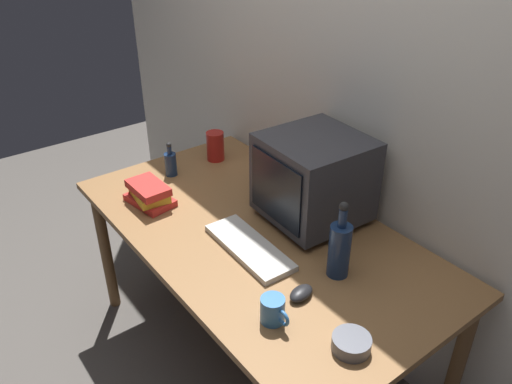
{
  "coord_description": "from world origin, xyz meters",
  "views": [
    {
      "loc": [
        1.35,
        -1.03,
        1.94
      ],
      "look_at": [
        0.0,
        0.0,
        0.93
      ],
      "focal_mm": 35.49,
      "sensor_mm": 36.0,
      "label": 1
    }
  ],
  "objects_px": {
    "mug": "(273,310)",
    "computer_mouse": "(301,293)",
    "bottle_tall": "(340,248)",
    "metal_canister": "(215,146)",
    "book_stack": "(149,194)",
    "keyboard": "(249,247)",
    "cd_spindle": "(351,343)",
    "bottle_short": "(171,163)",
    "crt_monitor": "(314,179)"
  },
  "relations": [
    {
      "from": "bottle_tall",
      "to": "cd_spindle",
      "type": "xyz_separation_m",
      "value": [
        0.28,
        -0.22,
        -0.09
      ]
    },
    {
      "from": "computer_mouse",
      "to": "cd_spindle",
      "type": "xyz_separation_m",
      "value": [
        0.26,
        -0.03,
        0.0
      ]
    },
    {
      "from": "book_stack",
      "to": "metal_canister",
      "type": "relative_size",
      "value": 1.59
    },
    {
      "from": "crt_monitor",
      "to": "cd_spindle",
      "type": "height_order",
      "value": "crt_monitor"
    },
    {
      "from": "crt_monitor",
      "to": "computer_mouse",
      "type": "bearing_deg",
      "value": -46.61
    },
    {
      "from": "keyboard",
      "to": "bottle_tall",
      "type": "bearing_deg",
      "value": 31.26
    },
    {
      "from": "mug",
      "to": "computer_mouse",
      "type": "bearing_deg",
      "value": 100.72
    },
    {
      "from": "computer_mouse",
      "to": "bottle_tall",
      "type": "xyz_separation_m",
      "value": [
        -0.01,
        0.19,
        0.1
      ]
    },
    {
      "from": "cd_spindle",
      "to": "keyboard",
      "type": "bearing_deg",
      "value": 175.24
    },
    {
      "from": "bottle_tall",
      "to": "mug",
      "type": "bearing_deg",
      "value": -82.81
    },
    {
      "from": "keyboard",
      "to": "cd_spindle",
      "type": "distance_m",
      "value": 0.58
    },
    {
      "from": "bottle_tall",
      "to": "mug",
      "type": "xyz_separation_m",
      "value": [
        0.04,
        -0.33,
        -0.07
      ]
    },
    {
      "from": "crt_monitor",
      "to": "bottle_short",
      "type": "bearing_deg",
      "value": -157.91
    },
    {
      "from": "keyboard",
      "to": "book_stack",
      "type": "relative_size",
      "value": 1.76
    },
    {
      "from": "bottle_tall",
      "to": "cd_spindle",
      "type": "distance_m",
      "value": 0.36
    },
    {
      "from": "computer_mouse",
      "to": "metal_canister",
      "type": "relative_size",
      "value": 0.67
    },
    {
      "from": "book_stack",
      "to": "metal_canister",
      "type": "xyz_separation_m",
      "value": [
        -0.19,
        0.47,
        0.03
      ]
    },
    {
      "from": "crt_monitor",
      "to": "keyboard",
      "type": "bearing_deg",
      "value": -87.03
    },
    {
      "from": "bottle_short",
      "to": "cd_spindle",
      "type": "bearing_deg",
      "value": -4.67
    },
    {
      "from": "keyboard",
      "to": "computer_mouse",
      "type": "bearing_deg",
      "value": -0.89
    },
    {
      "from": "bottle_tall",
      "to": "book_stack",
      "type": "relative_size",
      "value": 1.27
    },
    {
      "from": "book_stack",
      "to": "metal_canister",
      "type": "distance_m",
      "value": 0.51
    },
    {
      "from": "computer_mouse",
      "to": "book_stack",
      "type": "bearing_deg",
      "value": 177.91
    },
    {
      "from": "bottle_tall",
      "to": "computer_mouse",
      "type": "bearing_deg",
      "value": -85.58
    },
    {
      "from": "book_stack",
      "to": "cd_spindle",
      "type": "distance_m",
      "value": 1.12
    },
    {
      "from": "keyboard",
      "to": "metal_canister",
      "type": "height_order",
      "value": "metal_canister"
    },
    {
      "from": "book_stack",
      "to": "metal_canister",
      "type": "bearing_deg",
      "value": 111.6
    },
    {
      "from": "bottle_tall",
      "to": "book_stack",
      "type": "distance_m",
      "value": 0.9
    },
    {
      "from": "crt_monitor",
      "to": "bottle_short",
      "type": "height_order",
      "value": "crt_monitor"
    },
    {
      "from": "bottle_short",
      "to": "book_stack",
      "type": "xyz_separation_m",
      "value": [
        0.18,
        -0.21,
        -0.01
      ]
    },
    {
      "from": "keyboard",
      "to": "bottle_short",
      "type": "height_order",
      "value": "bottle_short"
    },
    {
      "from": "bottle_tall",
      "to": "bottle_short",
      "type": "distance_m",
      "value": 1.03
    },
    {
      "from": "mug",
      "to": "cd_spindle",
      "type": "xyz_separation_m",
      "value": [
        0.23,
        0.11,
        -0.02
      ]
    },
    {
      "from": "crt_monitor",
      "to": "mug",
      "type": "height_order",
      "value": "crt_monitor"
    },
    {
      "from": "metal_canister",
      "to": "book_stack",
      "type": "bearing_deg",
      "value": -68.4
    },
    {
      "from": "metal_canister",
      "to": "bottle_short",
      "type": "bearing_deg",
      "value": -87.99
    },
    {
      "from": "crt_monitor",
      "to": "bottle_short",
      "type": "xyz_separation_m",
      "value": [
        -0.7,
        -0.28,
        -0.13
      ]
    },
    {
      "from": "computer_mouse",
      "to": "book_stack",
      "type": "height_order",
      "value": "book_stack"
    },
    {
      "from": "crt_monitor",
      "to": "keyboard",
      "type": "xyz_separation_m",
      "value": [
        0.02,
        -0.34,
        -0.18
      ]
    },
    {
      "from": "bottle_short",
      "to": "cd_spindle",
      "type": "relative_size",
      "value": 1.44
    },
    {
      "from": "mug",
      "to": "bottle_short",
      "type": "bearing_deg",
      "value": 168.29
    },
    {
      "from": "bottle_short",
      "to": "mug",
      "type": "relative_size",
      "value": 1.44
    },
    {
      "from": "book_stack",
      "to": "metal_canister",
      "type": "height_order",
      "value": "metal_canister"
    },
    {
      "from": "bottle_tall",
      "to": "bottle_short",
      "type": "xyz_separation_m",
      "value": [
        -1.02,
        -0.11,
        -0.05
      ]
    },
    {
      "from": "crt_monitor",
      "to": "book_stack",
      "type": "height_order",
      "value": "crt_monitor"
    },
    {
      "from": "computer_mouse",
      "to": "crt_monitor",
      "type": "bearing_deg",
      "value": 122.68
    },
    {
      "from": "keyboard",
      "to": "mug",
      "type": "relative_size",
      "value": 3.5
    },
    {
      "from": "keyboard",
      "to": "bottle_short",
      "type": "distance_m",
      "value": 0.72
    },
    {
      "from": "metal_canister",
      "to": "mug",
      "type": "bearing_deg",
      "value": -24.34
    },
    {
      "from": "computer_mouse",
      "to": "bottle_tall",
      "type": "relative_size",
      "value": 0.33
    }
  ]
}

